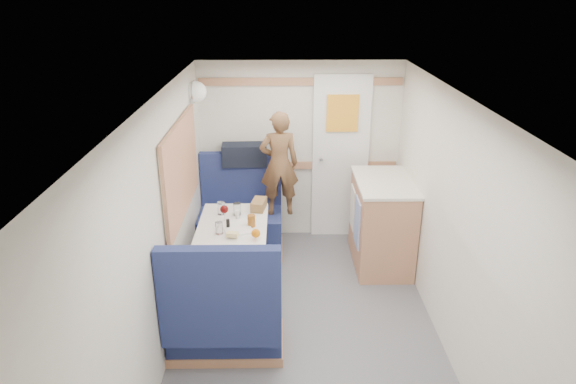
{
  "coord_description": "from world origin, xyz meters",
  "views": [
    {
      "loc": [
        -0.2,
        -3.19,
        2.72
      ],
      "look_at": [
        -0.15,
        0.9,
        1.07
      ],
      "focal_mm": 32.0,
      "sensor_mm": 36.0,
      "label": 1
    }
  ],
  "objects_px": {
    "dinette_table": "(233,239)",
    "orange_fruit": "(256,233)",
    "cheese_block": "(232,234)",
    "wine_glass": "(224,210)",
    "person": "(279,164)",
    "bench_near": "(225,320)",
    "tumbler_right": "(237,209)",
    "beer_glass": "(251,221)",
    "tumbler_mid": "(221,208)",
    "salt_grinder": "(237,215)",
    "bread_loaf": "(259,205)",
    "duffel_bag": "(244,154)",
    "bench_far": "(241,224)",
    "tumbler_left": "(219,228)",
    "tray": "(237,227)",
    "dome_light": "(196,92)",
    "galley_counter": "(381,222)",
    "pepper_grinder": "(228,224)"
  },
  "relations": [
    {
      "from": "dinette_table",
      "to": "orange_fruit",
      "type": "xyz_separation_m",
      "value": [
        0.22,
        -0.31,
        0.21
      ]
    },
    {
      "from": "cheese_block",
      "to": "wine_glass",
      "type": "relative_size",
      "value": 0.59
    },
    {
      "from": "person",
      "to": "cheese_block",
      "type": "distance_m",
      "value": 1.21
    },
    {
      "from": "bench_near",
      "to": "wine_glass",
      "type": "relative_size",
      "value": 6.25
    },
    {
      "from": "tumbler_right",
      "to": "dinette_table",
      "type": "bearing_deg",
      "value": -98.17
    },
    {
      "from": "orange_fruit",
      "to": "beer_glass",
      "type": "bearing_deg",
      "value": 101.41
    },
    {
      "from": "tumbler_mid",
      "to": "tumbler_right",
      "type": "height_order",
      "value": "tumbler_mid"
    },
    {
      "from": "wine_glass",
      "to": "salt_grinder",
      "type": "height_order",
      "value": "wine_glass"
    },
    {
      "from": "bread_loaf",
      "to": "tumbler_mid",
      "type": "bearing_deg",
      "value": -161.87
    },
    {
      "from": "duffel_bag",
      "to": "wine_glass",
      "type": "xyz_separation_m",
      "value": [
        -0.12,
        -1.09,
        -0.17
      ]
    },
    {
      "from": "duffel_bag",
      "to": "bench_far",
      "type": "bearing_deg",
      "value": -101.61
    },
    {
      "from": "tumbler_mid",
      "to": "bread_loaf",
      "type": "relative_size",
      "value": 0.54
    },
    {
      "from": "orange_fruit",
      "to": "tumbler_left",
      "type": "xyz_separation_m",
      "value": [
        -0.32,
        0.11,
        -0.0
      ]
    },
    {
      "from": "tumbler_mid",
      "to": "salt_grinder",
      "type": "relative_size",
      "value": 1.26
    },
    {
      "from": "duffel_bag",
      "to": "tumbler_right",
      "type": "distance_m",
      "value": 0.96
    },
    {
      "from": "bread_loaf",
      "to": "tray",
      "type": "bearing_deg",
      "value": -113.26
    },
    {
      "from": "duffel_bag",
      "to": "beer_glass",
      "type": "xyz_separation_m",
      "value": [
        0.13,
        -1.18,
        -0.24
      ]
    },
    {
      "from": "bench_near",
      "to": "wine_glass",
      "type": "height_order",
      "value": "bench_near"
    },
    {
      "from": "wine_glass",
      "to": "tumbler_right",
      "type": "distance_m",
      "value": 0.21
    },
    {
      "from": "person",
      "to": "tumbler_right",
      "type": "bearing_deg",
      "value": 52.35
    },
    {
      "from": "cheese_block",
      "to": "tumbler_right",
      "type": "distance_m",
      "value": 0.48
    },
    {
      "from": "bench_near",
      "to": "tumbler_right",
      "type": "height_order",
      "value": "bench_near"
    },
    {
      "from": "tumbler_right",
      "to": "tumbler_left",
      "type": "bearing_deg",
      "value": -107.56
    },
    {
      "from": "person",
      "to": "orange_fruit",
      "type": "height_order",
      "value": "person"
    },
    {
      "from": "wine_glass",
      "to": "tumbler_mid",
      "type": "relative_size",
      "value": 1.42
    },
    {
      "from": "dome_light",
      "to": "duffel_bag",
      "type": "height_order",
      "value": "dome_light"
    },
    {
      "from": "beer_glass",
      "to": "wine_glass",
      "type": "bearing_deg",
      "value": 161.21
    },
    {
      "from": "tumbler_left",
      "to": "beer_glass",
      "type": "distance_m",
      "value": 0.31
    },
    {
      "from": "person",
      "to": "dome_light",
      "type": "bearing_deg",
      "value": -7.46
    },
    {
      "from": "dinette_table",
      "to": "tumbler_left",
      "type": "xyz_separation_m",
      "value": [
        -0.1,
        -0.2,
        0.21
      ]
    },
    {
      "from": "dome_light",
      "to": "tumbler_right",
      "type": "distance_m",
      "value": 1.24
    },
    {
      "from": "wine_glass",
      "to": "bread_loaf",
      "type": "xyz_separation_m",
      "value": [
        0.3,
        0.3,
        -0.08
      ]
    },
    {
      "from": "person",
      "to": "salt_grinder",
      "type": "distance_m",
      "value": 0.87
    },
    {
      "from": "dinette_table",
      "to": "tray",
      "type": "distance_m",
      "value": 0.19
    },
    {
      "from": "bench_far",
      "to": "bench_near",
      "type": "relative_size",
      "value": 1.0
    },
    {
      "from": "person",
      "to": "tumbler_mid",
      "type": "bearing_deg",
      "value": 42.74
    },
    {
      "from": "tray",
      "to": "dinette_table",
      "type": "bearing_deg",
      "value": 116.34
    },
    {
      "from": "dome_light",
      "to": "tray",
      "type": "height_order",
      "value": "dome_light"
    },
    {
      "from": "galley_counter",
      "to": "tray",
      "type": "bearing_deg",
      "value": -155.69
    },
    {
      "from": "galley_counter",
      "to": "salt_grinder",
      "type": "height_order",
      "value": "galley_counter"
    },
    {
      "from": "person",
      "to": "tumbler_right",
      "type": "height_order",
      "value": "person"
    },
    {
      "from": "bench_far",
      "to": "bread_loaf",
      "type": "height_order",
      "value": "bench_far"
    },
    {
      "from": "person",
      "to": "duffel_bag",
      "type": "xyz_separation_m",
      "value": [
        -0.38,
        0.29,
        0.01
      ]
    },
    {
      "from": "bench_near",
      "to": "cheese_block",
      "type": "relative_size",
      "value": 10.57
    },
    {
      "from": "tumbler_left",
      "to": "wine_glass",
      "type": "bearing_deg",
      "value": 84.1
    },
    {
      "from": "pepper_grinder",
      "to": "bread_loaf",
      "type": "xyz_separation_m",
      "value": [
        0.26,
        0.42,
        0.0
      ]
    },
    {
      "from": "pepper_grinder",
      "to": "wine_glass",
      "type": "bearing_deg",
      "value": 108.91
    },
    {
      "from": "bench_near",
      "to": "tumbler_left",
      "type": "relative_size",
      "value": 9.63
    },
    {
      "from": "bench_near",
      "to": "tumbler_right",
      "type": "xyz_separation_m",
      "value": [
        0.03,
        1.06,
        0.48
      ]
    },
    {
      "from": "beer_glass",
      "to": "bread_loaf",
      "type": "bearing_deg",
      "value": 82.4
    }
  ]
}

